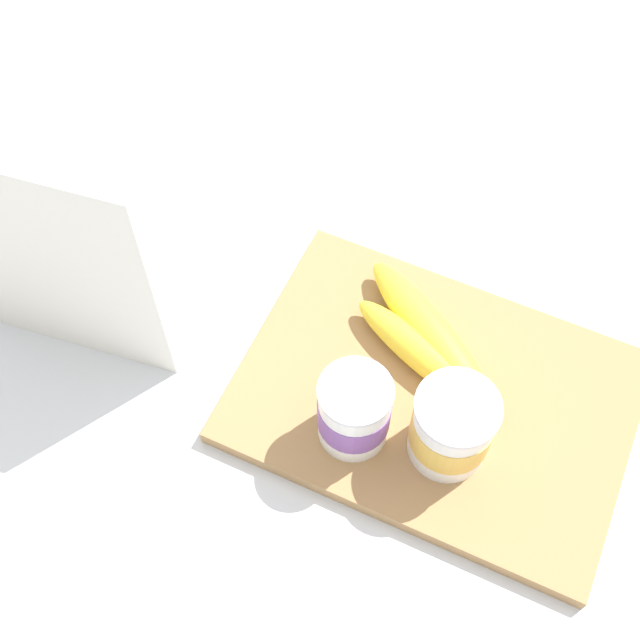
% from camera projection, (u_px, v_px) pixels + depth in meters
% --- Properties ---
extents(ground_plane, '(2.40, 2.40, 0.00)m').
position_uv_depth(ground_plane, '(433.00, 401.00, 0.80)').
color(ground_plane, silver).
extents(cutting_board, '(0.36, 0.26, 0.02)m').
position_uv_depth(cutting_board, '(434.00, 397.00, 0.79)').
color(cutting_board, '#A37A4C').
rests_on(cutting_board, ground_plane).
extents(cereal_box, '(0.20, 0.09, 0.25)m').
position_uv_depth(cereal_box, '(68.00, 241.00, 0.74)').
color(cereal_box, white).
rests_on(cereal_box, ground_plane).
extents(yogurt_cup_front, '(0.07, 0.07, 0.08)m').
position_uv_depth(yogurt_cup_front, '(452.00, 428.00, 0.72)').
color(yogurt_cup_front, white).
rests_on(yogurt_cup_front, cutting_board).
extents(yogurt_cup_back, '(0.06, 0.06, 0.08)m').
position_uv_depth(yogurt_cup_back, '(354.00, 411.00, 0.73)').
color(yogurt_cup_back, white).
rests_on(yogurt_cup_back, cutting_board).
extents(banana_bunch, '(0.18, 0.14, 0.04)m').
position_uv_depth(banana_bunch, '(428.00, 343.00, 0.79)').
color(banana_bunch, yellow).
rests_on(banana_bunch, cutting_board).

